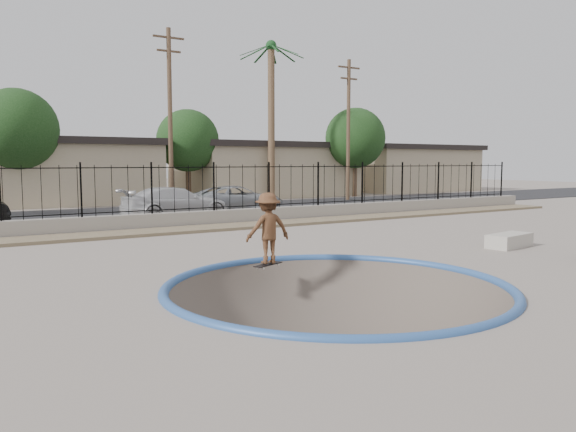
# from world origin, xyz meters

# --- Properties ---
(ground) EXTENTS (120.00, 120.00, 2.20)m
(ground) POSITION_xyz_m (0.00, 12.00, -1.10)
(ground) COLOR gray
(ground) RESTS_ON ground
(bowl_pit) EXTENTS (6.84, 6.84, 1.80)m
(bowl_pit) POSITION_xyz_m (0.00, -1.00, 0.00)
(bowl_pit) COLOR #4F433D
(bowl_pit) RESTS_ON ground
(coping_ring) EXTENTS (7.04, 7.04, 0.20)m
(coping_ring) POSITION_xyz_m (0.00, -1.00, 0.00)
(coping_ring) COLOR #2E5595
(coping_ring) RESTS_ON ground
(rock_strip) EXTENTS (42.00, 1.60, 0.11)m
(rock_strip) POSITION_xyz_m (0.00, 9.20, 0.06)
(rock_strip) COLOR #867558
(rock_strip) RESTS_ON ground
(retaining_wall) EXTENTS (42.00, 0.45, 0.60)m
(retaining_wall) POSITION_xyz_m (0.00, 10.30, 0.30)
(retaining_wall) COLOR gray
(retaining_wall) RESTS_ON ground
(fence) EXTENTS (40.00, 0.04, 1.80)m
(fence) POSITION_xyz_m (0.00, 10.30, 1.50)
(fence) COLOR black
(fence) RESTS_ON retaining_wall
(street) EXTENTS (90.00, 8.00, 0.04)m
(street) POSITION_xyz_m (0.00, 17.00, 0.02)
(street) COLOR black
(street) RESTS_ON ground
(house_center) EXTENTS (10.60, 8.60, 3.90)m
(house_center) POSITION_xyz_m (0.00, 26.50, 1.97)
(house_center) COLOR tan
(house_center) RESTS_ON ground
(house_east) EXTENTS (12.60, 8.60, 3.90)m
(house_east) POSITION_xyz_m (14.00, 26.50, 1.97)
(house_east) COLOR tan
(house_east) RESTS_ON ground
(house_east_far) EXTENTS (11.60, 8.60, 3.90)m
(house_east_far) POSITION_xyz_m (28.00, 26.50, 1.97)
(house_east_far) COLOR tan
(house_east_far) RESTS_ON ground
(palm_right) EXTENTS (2.30, 2.30, 10.30)m
(palm_right) POSITION_xyz_m (12.00, 22.00, 7.33)
(palm_right) COLOR brown
(palm_right) RESTS_ON ground
(utility_pole_mid) EXTENTS (1.70, 0.24, 9.50)m
(utility_pole_mid) POSITION_xyz_m (4.00, 19.00, 4.96)
(utility_pole_mid) COLOR #473323
(utility_pole_mid) RESTS_ON ground
(utility_pole_right) EXTENTS (1.70, 0.24, 9.00)m
(utility_pole_right) POSITION_xyz_m (16.00, 19.00, 4.70)
(utility_pole_right) COLOR #473323
(utility_pole_right) RESTS_ON ground
(street_tree_left) EXTENTS (4.32, 4.32, 6.36)m
(street_tree_left) POSITION_xyz_m (-3.00, 23.00, 4.19)
(street_tree_left) COLOR #473323
(street_tree_left) RESTS_ON ground
(street_tree_mid) EXTENTS (3.96, 3.96, 5.83)m
(street_tree_mid) POSITION_xyz_m (7.00, 24.00, 3.84)
(street_tree_mid) COLOR #473323
(street_tree_mid) RESTS_ON ground
(street_tree_right) EXTENTS (4.32, 4.32, 6.36)m
(street_tree_right) POSITION_xyz_m (19.00, 22.00, 4.19)
(street_tree_right) COLOR #473323
(street_tree_right) RESTS_ON ground
(skater) EXTENTS (1.15, 0.74, 1.69)m
(skater) POSITION_xyz_m (-0.09, 1.60, 0.84)
(skater) COLOR brown
(skater) RESTS_ON ground
(skateboard) EXTENTS (0.89, 0.54, 0.08)m
(skateboard) POSITION_xyz_m (-0.09, 1.60, 0.06)
(skateboard) COLOR black
(skateboard) RESTS_ON ground
(concrete_ledge) EXTENTS (1.69, 0.94, 0.40)m
(concrete_ledge) POSITION_xyz_m (7.50, 0.53, 0.20)
(concrete_ledge) COLOR #B0A89C
(concrete_ledge) RESTS_ON ground
(car_c) EXTENTS (4.83, 2.13, 1.38)m
(car_c) POSITION_xyz_m (2.11, 13.40, 0.73)
(car_c) COLOR silver
(car_c) RESTS_ON street
(car_d) EXTENTS (4.76, 2.38, 1.29)m
(car_d) POSITION_xyz_m (5.91, 15.00, 0.68)
(car_d) COLOR #979A9F
(car_d) RESTS_ON street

